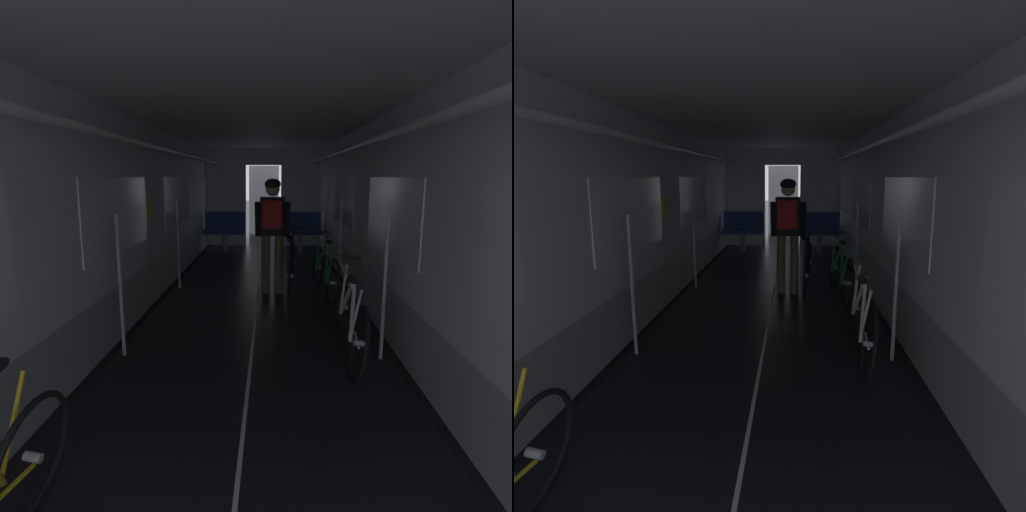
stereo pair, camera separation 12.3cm
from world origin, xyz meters
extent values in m
cube|color=black|center=(-1.41, 3.25, 0.00)|extent=(0.08, 11.50, 0.01)
cube|color=black|center=(1.41, 3.25, 0.00)|extent=(0.08, 11.50, 0.01)
cube|color=beige|center=(0.00, 3.25, 0.00)|extent=(0.03, 11.27, 0.00)
cube|color=#9EA0A5|center=(-1.51, 3.25, 0.30)|extent=(0.12, 11.50, 0.60)
cube|color=silver|center=(-1.51, 3.25, 1.53)|extent=(0.12, 11.50, 1.85)
cube|color=white|center=(-1.45, 2.67, 1.35)|extent=(0.02, 1.90, 0.80)
cube|color=white|center=(-1.45, 5.55, 1.35)|extent=(0.02, 1.90, 0.80)
cube|color=white|center=(-1.45, 8.42, 1.35)|extent=(0.02, 1.90, 0.80)
cube|color=yellow|center=(-1.45, 3.82, 1.35)|extent=(0.01, 0.20, 0.28)
cylinder|color=white|center=(-1.17, 3.25, 2.10)|extent=(0.07, 11.04, 0.07)
cylinder|color=#B7BABF|center=(-1.27, 2.10, 0.70)|extent=(0.04, 0.04, 1.40)
cylinder|color=#B7BABF|center=(-1.27, 4.70, 0.70)|extent=(0.04, 0.04, 1.40)
cube|color=#9EA0A5|center=(1.51, 3.25, 0.30)|extent=(0.12, 11.50, 0.60)
cube|color=silver|center=(1.51, 3.25, 1.53)|extent=(0.12, 11.50, 1.85)
cube|color=white|center=(1.45, 2.67, 1.35)|extent=(0.02, 1.90, 0.80)
cube|color=white|center=(1.45, 5.55, 1.35)|extent=(0.02, 1.90, 0.80)
cube|color=white|center=(1.45, 8.42, 1.35)|extent=(0.02, 1.90, 0.80)
cube|color=yellow|center=(1.45, 3.30, 1.35)|extent=(0.01, 0.20, 0.28)
cylinder|color=white|center=(1.17, 3.25, 2.10)|extent=(0.07, 11.04, 0.07)
cylinder|color=#B7BABF|center=(1.27, 2.10, 0.70)|extent=(0.04, 0.04, 1.40)
cylinder|color=#B7BABF|center=(1.27, 4.70, 0.70)|extent=(0.04, 0.04, 1.40)
cube|color=silver|center=(-0.95, 9.06, 1.23)|extent=(1.00, 0.12, 2.45)
cube|color=silver|center=(0.95, 9.06, 1.23)|extent=(1.00, 0.12, 2.45)
cube|color=silver|center=(0.00, 9.06, 2.25)|extent=(0.90, 0.12, 0.40)
cube|color=#4C4F54|center=(0.00, 9.76, 1.03)|extent=(0.81, 0.04, 2.05)
cube|color=white|center=(0.00, 3.25, 2.51)|extent=(3.14, 11.62, 0.12)
cylinder|color=gray|center=(-0.90, 8.00, 0.22)|extent=(0.12, 0.12, 0.44)
cube|color=#2D4784|center=(-0.90, 8.00, 0.49)|extent=(0.96, 0.44, 0.10)
cube|color=#2D4784|center=(-0.90, 8.19, 0.74)|extent=(0.96, 0.08, 0.40)
torus|color=gray|center=(-1.33, 8.22, 0.94)|extent=(0.14, 0.14, 0.02)
cylinder|color=gray|center=(0.90, 8.00, 0.22)|extent=(0.12, 0.12, 0.44)
cube|color=#2D4784|center=(0.90, 8.00, 0.49)|extent=(0.96, 0.44, 0.10)
cube|color=#2D4784|center=(0.90, 8.19, 0.74)|extent=(0.96, 0.08, 0.40)
torus|color=gray|center=(0.47, 8.22, 0.94)|extent=(0.14, 0.14, 0.02)
torus|color=black|center=(-1.03, 0.10, 0.33)|extent=(0.17, 0.68, 0.67)
cylinder|color=#B2B2B7|center=(-1.03, 0.10, 0.33)|extent=(0.10, 0.06, 0.06)
cylinder|color=yellow|center=(-1.07, 0.03, 0.57)|extent=(0.10, 0.16, 0.49)
torus|color=black|center=(1.04, 3.79, 0.33)|extent=(0.16, 0.68, 0.67)
cylinder|color=#B2B2B7|center=(1.04, 3.79, 0.33)|extent=(0.10, 0.06, 0.06)
torus|color=black|center=(0.95, 4.80, 0.33)|extent=(0.16, 0.68, 0.67)
cylinder|color=#B2B2B7|center=(0.95, 4.80, 0.33)|extent=(0.10, 0.06, 0.06)
cylinder|color=#1E8438|center=(0.96, 4.49, 0.55)|extent=(0.13, 0.54, 0.56)
cylinder|color=#1E8438|center=(0.99, 4.08, 0.55)|extent=(0.06, 0.35, 0.55)
cylinder|color=#1E8438|center=(0.95, 4.33, 0.82)|extent=(0.11, 0.82, 0.04)
cylinder|color=#1E8438|center=(1.01, 3.86, 0.58)|extent=(0.08, 0.16, 0.49)
cylinder|color=#1E8438|center=(1.02, 4.01, 0.31)|extent=(0.06, 0.45, 0.07)
cylinder|color=#1E8438|center=(0.93, 4.77, 0.58)|extent=(0.07, 0.09, 0.49)
cylinder|color=black|center=(1.00, 4.24, 0.29)|extent=(0.04, 0.17, 0.17)
ellipsoid|color=black|center=(0.98, 3.90, 0.88)|extent=(0.12, 0.25, 0.07)
cylinder|color=black|center=(0.90, 4.79, 0.92)|extent=(0.44, 0.06, 0.06)
torus|color=black|center=(0.96, 1.67, 0.33)|extent=(0.15, 0.68, 0.67)
cylinder|color=#B2B2B7|center=(0.96, 1.67, 0.33)|extent=(0.10, 0.06, 0.06)
torus|color=black|center=(1.02, 2.69, 0.33)|extent=(0.15, 0.68, 0.67)
cylinder|color=#B2B2B7|center=(1.02, 2.69, 0.33)|extent=(0.10, 0.06, 0.06)
cylinder|color=silver|center=(0.97, 2.38, 0.55)|extent=(0.08, 0.54, 0.56)
cylinder|color=silver|center=(0.95, 1.97, 0.55)|extent=(0.12, 0.34, 0.55)
cylinder|color=silver|center=(0.93, 2.23, 0.81)|extent=(0.08, 0.82, 0.04)
cylinder|color=silver|center=(0.94, 1.74, 0.57)|extent=(0.07, 0.17, 0.49)
cylinder|color=silver|center=(0.98, 1.90, 0.31)|extent=(0.06, 0.45, 0.07)
cylinder|color=silver|center=(0.99, 2.66, 0.57)|extent=(0.09, 0.09, 0.49)
cylinder|color=black|center=(0.99, 2.12, 0.29)|extent=(0.04, 0.17, 0.17)
ellipsoid|color=black|center=(0.90, 1.80, 0.87)|extent=(0.11, 0.25, 0.07)
cylinder|color=black|center=(0.95, 2.69, 0.91)|extent=(0.44, 0.05, 0.08)
cylinder|color=brown|center=(0.11, 4.45, 0.45)|extent=(0.13, 0.13, 0.90)
cylinder|color=brown|center=(0.31, 4.44, 0.45)|extent=(0.13, 0.13, 0.90)
cube|color=black|center=(0.21, 4.45, 1.18)|extent=(0.37, 0.23, 0.56)
cylinder|color=black|center=(-0.01, 4.47, 1.13)|extent=(0.10, 0.20, 0.53)
cylinder|color=black|center=(0.43, 4.46, 1.13)|extent=(0.10, 0.20, 0.53)
sphere|color=tan|center=(0.21, 4.45, 1.58)|extent=(0.21, 0.21, 0.21)
ellipsoid|color=black|center=(0.21, 4.45, 1.65)|extent=(0.25, 0.29, 0.16)
cube|color=maroon|center=(0.21, 4.28, 1.22)|extent=(0.29, 0.17, 0.40)
torus|color=black|center=(0.48, 4.19, 0.33)|extent=(0.12, 0.67, 0.67)
cylinder|color=#B2B2B7|center=(0.48, 4.19, 0.33)|extent=(0.10, 0.06, 0.05)
torus|color=black|center=(0.56, 5.20, 0.33)|extent=(0.12, 0.67, 0.67)
cylinder|color=#B2B2B7|center=(0.56, 5.20, 0.33)|extent=(0.10, 0.06, 0.05)
cylinder|color=black|center=(0.52, 4.89, 0.55)|extent=(0.06, 0.54, 0.56)
cylinder|color=black|center=(0.49, 4.48, 0.55)|extent=(0.09, 0.34, 0.55)
cylinder|color=black|center=(0.50, 4.74, 0.82)|extent=(0.10, 0.82, 0.04)
cylinder|color=black|center=(0.47, 4.26, 0.58)|extent=(0.04, 0.17, 0.49)
cylinder|color=black|center=(0.50, 4.41, 0.31)|extent=(0.06, 0.45, 0.07)
cylinder|color=black|center=(0.55, 5.18, 0.58)|extent=(0.06, 0.09, 0.49)
cylinder|color=black|center=(0.51, 4.64, 0.29)|extent=(0.03, 0.17, 0.17)
ellipsoid|color=black|center=(0.46, 4.31, 0.88)|extent=(0.11, 0.25, 0.06)
cylinder|color=black|center=(0.53, 5.20, 0.92)|extent=(0.44, 0.06, 0.04)
camera|label=1|loc=(0.18, -1.80, 1.75)|focal=29.47mm
camera|label=2|loc=(0.31, -1.79, 1.75)|focal=29.47mm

